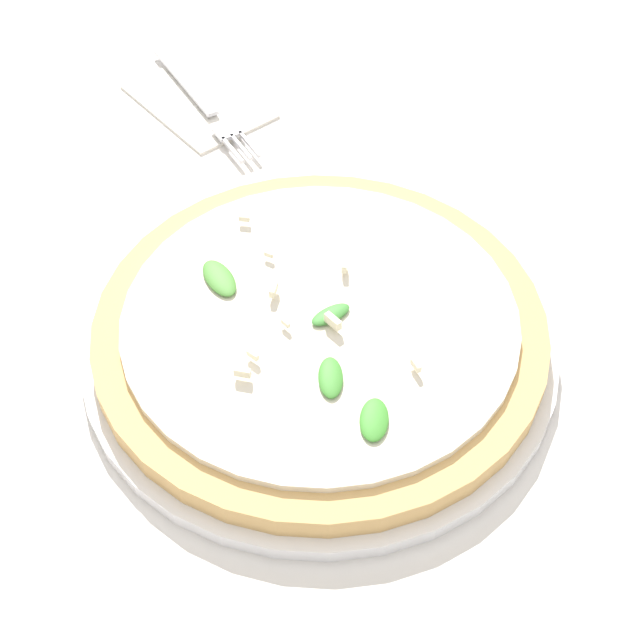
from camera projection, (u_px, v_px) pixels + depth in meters
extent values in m
plane|color=silver|center=(305.00, 337.00, 0.69)|extent=(6.00, 6.00, 0.00)
cylinder|color=white|center=(320.00, 341.00, 0.68)|extent=(0.36, 0.36, 0.01)
cylinder|color=tan|center=(320.00, 328.00, 0.67)|extent=(0.34, 0.34, 0.02)
cylinder|color=silver|center=(320.00, 317.00, 0.66)|extent=(0.29, 0.29, 0.01)
ellipsoid|color=#3E8736|center=(331.00, 315.00, 0.65)|extent=(0.02, 0.03, 0.01)
ellipsoid|color=#488734|center=(219.00, 278.00, 0.68)|extent=(0.04, 0.02, 0.01)
ellipsoid|color=#3D8830|center=(331.00, 377.00, 0.61)|extent=(0.04, 0.03, 0.01)
ellipsoid|color=#3C8B2E|center=(380.00, 417.00, 0.59)|extent=(0.04, 0.03, 0.01)
cube|color=beige|center=(344.00, 265.00, 0.68)|extent=(0.01, 0.01, 0.01)
cube|color=beige|center=(269.00, 254.00, 0.69)|extent=(0.01, 0.01, 0.00)
cube|color=beige|center=(244.00, 218.00, 0.72)|extent=(0.01, 0.01, 0.00)
cube|color=beige|center=(253.00, 355.00, 0.62)|extent=(0.01, 0.01, 0.01)
cube|color=beige|center=(274.00, 289.00, 0.66)|extent=(0.01, 0.01, 0.01)
cube|color=beige|center=(286.00, 323.00, 0.64)|extent=(0.01, 0.00, 0.00)
cube|color=beige|center=(242.00, 372.00, 0.61)|extent=(0.01, 0.01, 0.01)
cube|color=beige|center=(416.00, 365.00, 0.61)|extent=(0.01, 0.00, 0.01)
cube|color=beige|center=(333.00, 321.00, 0.64)|extent=(0.01, 0.01, 0.01)
cube|color=silver|center=(198.00, 100.00, 0.89)|extent=(0.16, 0.13, 0.01)
cube|color=silver|center=(185.00, 80.00, 0.91)|extent=(0.14, 0.03, 0.00)
cube|color=silver|center=(228.00, 131.00, 0.85)|extent=(0.02, 0.03, 0.00)
cube|color=silver|center=(232.00, 150.00, 0.83)|extent=(0.04, 0.01, 0.00)
cube|color=silver|center=(241.00, 147.00, 0.83)|extent=(0.04, 0.01, 0.00)
cube|color=silver|center=(249.00, 144.00, 0.84)|extent=(0.04, 0.01, 0.00)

